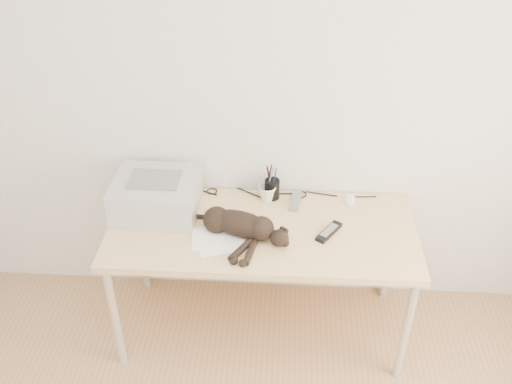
# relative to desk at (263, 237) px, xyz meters

# --- Properties ---
(wall_back) EXTENTS (3.50, 0.00, 3.50)m
(wall_back) POSITION_rel_desk_xyz_m (0.00, 0.27, 0.69)
(wall_back) COLOR white
(wall_back) RESTS_ON floor
(desk) EXTENTS (1.60, 0.70, 0.74)m
(desk) POSITION_rel_desk_xyz_m (0.00, 0.00, 0.00)
(desk) COLOR #E3C585
(desk) RESTS_ON floor
(printer) EXTENTS (0.44, 0.38, 0.21)m
(printer) POSITION_rel_desk_xyz_m (-0.57, 0.03, 0.23)
(printer) COLOR #A8A8AD
(printer) RESTS_ON desk
(papers) EXTENTS (0.33, 0.27, 0.01)m
(papers) POSITION_rel_desk_xyz_m (-0.20, -0.20, 0.14)
(papers) COLOR white
(papers) RESTS_ON desk
(cat) EXTENTS (0.59, 0.41, 0.14)m
(cat) POSITION_rel_desk_xyz_m (-0.13, -0.14, 0.19)
(cat) COLOR black
(cat) RESTS_ON desk
(mug) EXTENTS (0.14, 0.14, 0.09)m
(mug) POSITION_rel_desk_xyz_m (0.01, 0.17, 0.18)
(mug) COLOR white
(mug) RESTS_ON desk
(pen_cup) EXTENTS (0.08, 0.08, 0.21)m
(pen_cup) POSITION_rel_desk_xyz_m (0.04, 0.19, 0.19)
(pen_cup) COLOR black
(pen_cup) RESTS_ON desk
(remote_grey) EXTENTS (0.07, 0.19, 0.02)m
(remote_grey) POSITION_rel_desk_xyz_m (0.17, 0.15, 0.14)
(remote_grey) COLOR slate
(remote_grey) RESTS_ON desk
(remote_black) EXTENTS (0.15, 0.18, 0.02)m
(remote_black) POSITION_rel_desk_xyz_m (0.34, -0.11, 0.14)
(remote_black) COLOR black
(remote_black) RESTS_ON desk
(mouse) EXTENTS (0.08, 0.12, 0.04)m
(mouse) POSITION_rel_desk_xyz_m (0.47, 0.19, 0.15)
(mouse) COLOR white
(mouse) RESTS_ON desk
(cable_tangle) EXTENTS (1.36, 0.07, 0.01)m
(cable_tangle) POSITION_rel_desk_xyz_m (0.00, 0.22, 0.14)
(cable_tangle) COLOR black
(cable_tangle) RESTS_ON desk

